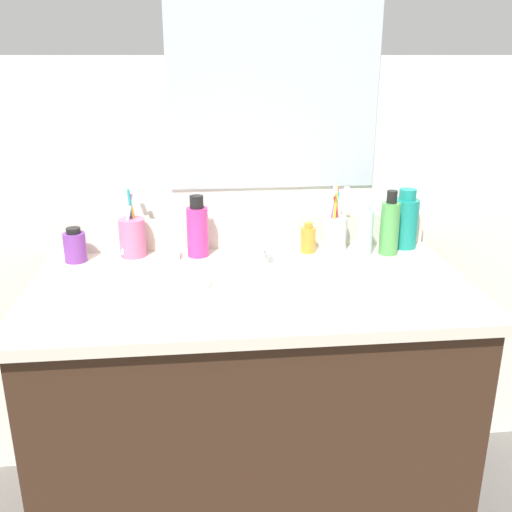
% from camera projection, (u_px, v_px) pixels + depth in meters
% --- Properties ---
extents(vanity_cabinet, '(1.06, 0.55, 0.73)m').
position_uv_depth(vanity_cabinet, '(251.00, 416.00, 1.58)').
color(vanity_cabinet, '#382316').
rests_on(vanity_cabinet, ground_plane).
extents(countertop, '(1.10, 0.60, 0.03)m').
position_uv_depth(countertop, '(250.00, 288.00, 1.45)').
color(countertop, beige).
rests_on(countertop, vanity_cabinet).
extents(backsplash, '(1.10, 0.02, 0.09)m').
position_uv_depth(backsplash, '(241.00, 232.00, 1.70)').
color(backsplash, beige).
rests_on(backsplash, countertop).
extents(back_wall, '(2.20, 0.04, 1.30)m').
position_uv_depth(back_wall, '(240.00, 274.00, 1.81)').
color(back_wall, white).
rests_on(back_wall, ground_plane).
extents(mirror_panel, '(0.60, 0.01, 0.56)m').
position_uv_depth(mirror_panel, '(274.00, 89.00, 1.62)').
color(mirror_panel, '#B2BCC6').
extents(sink_basin, '(0.36, 0.36, 0.11)m').
position_uv_depth(sink_basin, '(272.00, 301.00, 1.41)').
color(sink_basin, white).
rests_on(sink_basin, countertop).
extents(faucet, '(0.16, 0.10, 0.08)m').
position_uv_depth(faucet, '(262.00, 253.00, 1.57)').
color(faucet, silver).
rests_on(faucet, countertop).
extents(bottle_oil_amber, '(0.04, 0.04, 0.09)m').
position_uv_depth(bottle_oil_amber, '(308.00, 239.00, 1.66)').
color(bottle_oil_amber, gold).
rests_on(bottle_oil_amber, countertop).
extents(bottle_cream_purple, '(0.06, 0.06, 0.10)m').
position_uv_depth(bottle_cream_purple, '(75.00, 246.00, 1.58)').
color(bottle_cream_purple, '#7A3899').
rests_on(bottle_cream_purple, countertop).
extents(bottle_gel_clear, '(0.04, 0.04, 0.15)m').
position_uv_depth(bottle_gel_clear, '(365.00, 232.00, 1.63)').
color(bottle_gel_clear, silver).
rests_on(bottle_gel_clear, countertop).
extents(bottle_mouthwash_teal, '(0.07, 0.07, 0.17)m').
position_uv_depth(bottle_mouthwash_teal, '(405.00, 221.00, 1.69)').
color(bottle_mouthwash_teal, teal).
rests_on(bottle_mouthwash_teal, countertop).
extents(bottle_toner_green, '(0.05, 0.05, 0.18)m').
position_uv_depth(bottle_toner_green, '(390.00, 227.00, 1.63)').
color(bottle_toner_green, '#4C9E4C').
rests_on(bottle_toner_green, countertop).
extents(bottle_soap_pink, '(0.06, 0.06, 0.17)m').
position_uv_depth(bottle_soap_pink, '(197.00, 229.00, 1.62)').
color(bottle_soap_pink, '#D8338C').
rests_on(bottle_soap_pink, countertop).
extents(cup_white_ceramic, '(0.07, 0.07, 0.19)m').
position_uv_depth(cup_white_ceramic, '(335.00, 231.00, 1.67)').
color(cup_white_ceramic, white).
rests_on(cup_white_ceramic, countertop).
extents(cup_pink, '(0.07, 0.09, 0.20)m').
position_uv_depth(cup_pink, '(132.00, 236.00, 1.62)').
color(cup_pink, '#D16693').
rests_on(cup_pink, countertop).
extents(soap_bar, '(0.06, 0.04, 0.02)m').
position_uv_depth(soap_bar, '(168.00, 254.00, 1.62)').
color(soap_bar, white).
rests_on(soap_bar, countertop).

